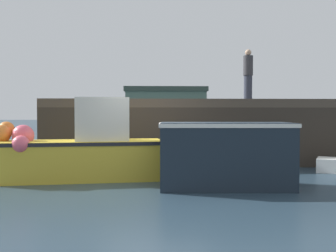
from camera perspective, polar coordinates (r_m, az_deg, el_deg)
ground at (r=9.70m, az=-1.75°, el=-7.82°), size 120.00×160.00×0.10m
pier at (r=15.25m, az=5.29°, el=2.15°), size 10.50×8.48×1.98m
fishing_boat_near_left at (r=9.84m, az=-11.87°, el=-3.34°), size 4.03×1.60×1.94m
fishing_boat_near_right at (r=8.74m, az=7.97°, el=-3.79°), size 2.85×1.45×1.37m
dockworker at (r=14.76m, az=11.07°, el=6.96°), size 0.34×0.34×1.82m
warehouse at (r=45.54m, az=-0.46°, el=2.62°), size 8.72×7.18×4.29m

